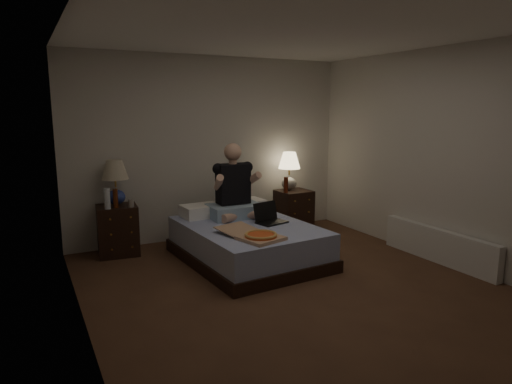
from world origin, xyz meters
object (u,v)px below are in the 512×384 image
nightstand_right (294,211)px  lamp_right (289,171)px  lamp_left (115,182)px  soda_can (131,203)px  beer_bottle_right (286,185)px  laptop (272,213)px  bed (248,243)px  radiator (438,246)px  beer_bottle_left (116,198)px  person (235,181)px  pizza_box (261,236)px  water_bottle (107,199)px  nightstand_left (118,230)px

nightstand_right → lamp_right: lamp_right is taller
lamp_left → soda_can: (0.13, -0.24, -0.23)m
beer_bottle_right → laptop: size_ratio=0.68×
nightstand_right → bed: bearing=-145.5°
bed → radiator: bed is taller
lamp_right → beer_bottle_right: lamp_right is taller
lamp_right → beer_bottle_left: (-2.52, -0.14, -0.15)m
person → radiator: (1.95, -1.51, -0.71)m
lamp_left → person: person is taller
beer_bottle_right → pizza_box: beer_bottle_right is taller
bed → lamp_left: lamp_left is taller
water_bottle → laptop: size_ratio=0.74×
beer_bottle_right → laptop: 1.13m
nightstand_left → radiator: 3.88m
nightstand_right → beer_bottle_left: (-2.55, -0.05, 0.43)m
laptop → water_bottle: bearing=140.1°
lamp_right → radiator: (0.81, -2.07, -0.69)m
water_bottle → nightstand_left: bearing=48.7°
lamp_right → radiator: bearing=-68.7°
nightstand_left → radiator: bearing=-25.7°
water_bottle → pizza_box: water_bottle is taller
soda_can → person: 1.29m
nightstand_left → radiator: size_ratio=0.39×
lamp_right → laptop: (-0.88, -1.05, -0.33)m
nightstand_left → soda_can: size_ratio=6.19×
laptop → lamp_right: bearing=36.9°
water_bottle → beer_bottle_right: (2.45, -0.02, -0.02)m
lamp_right → bed: bearing=-139.8°
laptop → soda_can: bearing=136.7°
person → beer_bottle_left: bearing=164.2°
beer_bottle_right → lamp_left: bearing=174.4°
nightstand_right → pizza_box: bearing=-134.1°
bed → lamp_right: (1.17, 0.99, 0.67)m
nightstand_right → lamp_right: bearing=107.4°
nightstand_right → laptop: laptop is taller
lamp_right → beer_bottle_left: 2.53m
beer_bottle_left → radiator: size_ratio=0.14×
person → pizza_box: person is taller
nightstand_right → water_bottle: 2.69m
bed → beer_bottle_right: beer_bottle_right is taller
nightstand_left → soda_can: soda_can is taller
nightstand_right → lamp_left: lamp_left is taller
water_bottle → soda_can: size_ratio=2.50×
nightstand_left → soda_can: 0.42m
water_bottle → beer_bottle_left: bearing=19.1°
pizza_box → radiator: 2.20m
lamp_right → beer_bottle_right: bearing=-131.7°
nightstand_left → laptop: bearing=-26.4°
soda_can → person: bearing=-16.5°
water_bottle → lamp_right: bearing=3.8°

